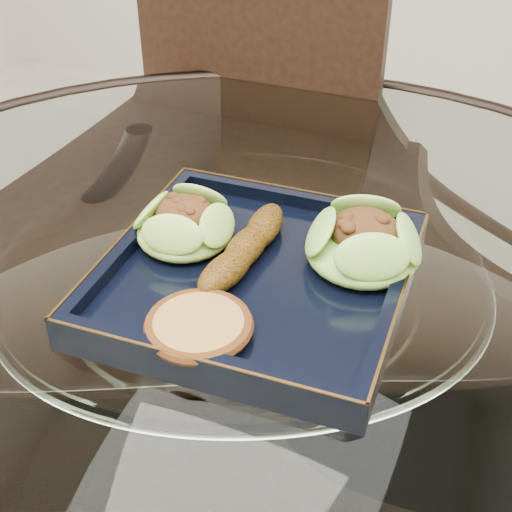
% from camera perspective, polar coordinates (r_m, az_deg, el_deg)
% --- Properties ---
extents(dining_table, '(1.13, 1.13, 0.77)m').
position_cam_1_polar(dining_table, '(0.77, -0.95, -13.44)').
color(dining_table, white).
rests_on(dining_table, ground).
extents(dining_chair, '(0.41, 0.41, 0.92)m').
position_cam_1_polar(dining_chair, '(1.14, -1.90, 0.43)').
color(dining_chair, black).
rests_on(dining_chair, ground).
extents(navy_plate, '(0.29, 0.29, 0.02)m').
position_cam_1_polar(navy_plate, '(0.66, -0.00, -2.10)').
color(navy_plate, black).
rests_on(navy_plate, dining_table).
extents(lettuce_wrap_left, '(0.12, 0.12, 0.03)m').
position_cam_1_polar(lettuce_wrap_left, '(0.69, -5.75, 2.30)').
color(lettuce_wrap_left, olive).
rests_on(lettuce_wrap_left, navy_plate).
extents(lettuce_wrap_right, '(0.11, 0.11, 0.04)m').
position_cam_1_polar(lettuce_wrap_right, '(0.66, 8.57, 0.77)').
color(lettuce_wrap_right, '#62992C').
rests_on(lettuce_wrap_right, navy_plate).
extents(roasted_plantain, '(0.04, 0.15, 0.03)m').
position_cam_1_polar(roasted_plantain, '(0.66, -0.82, 0.69)').
color(roasted_plantain, '#673F0A').
rests_on(roasted_plantain, navy_plate).
extents(crumb_patty, '(0.10, 0.10, 0.01)m').
position_cam_1_polar(crumb_patty, '(0.59, -4.59, -5.72)').
color(crumb_patty, '#B77B3D').
rests_on(crumb_patty, navy_plate).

